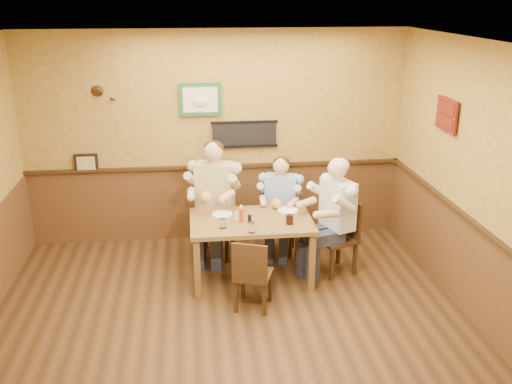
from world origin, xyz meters
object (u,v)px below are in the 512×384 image
chair_near_side (253,273)px  diner_blue_polo (281,210)px  dining_table (251,227)px  cola_tumbler (290,219)px  hot_sauce_bottle (241,214)px  diner_white_elder (337,223)px  salt_shaker (237,216)px  chair_back_right (280,223)px  chair_back_left (216,221)px  chair_right_end (336,238)px  pepper_shaker (250,219)px  water_glass_mid (252,228)px  diner_tan_shirt (215,206)px  water_glass_left (223,223)px

chair_near_side → diner_blue_polo: bearing=-91.4°
dining_table → cola_tumbler: (0.41, -0.18, 0.15)m
dining_table → hot_sauce_bottle: size_ratio=7.67×
diner_white_elder → salt_shaker: (-1.19, -0.03, 0.15)m
chair_back_right → diner_white_elder: size_ratio=0.63×
chair_back_left → hot_sauce_bottle: size_ratio=5.24×
chair_right_end → chair_near_side: (-1.08, -0.70, -0.04)m
chair_near_side → cola_tumbler: cola_tumbler is taller
diner_white_elder → pepper_shaker: (-1.05, -0.15, 0.16)m
chair_back_left → chair_right_end: bearing=-8.2°
chair_back_right → water_glass_mid: bearing=-97.8°
dining_table → pepper_shaker: size_ratio=14.07×
chair_near_side → hot_sauce_bottle: bearing=-64.3°
pepper_shaker → hot_sauce_bottle: bearing=154.0°
chair_back_left → chair_back_right: size_ratio=1.18×
chair_near_side → diner_tan_shirt: (-0.33, 1.33, 0.28)m
diner_blue_polo → cola_tumbler: (-0.04, -0.87, 0.23)m
chair_back_left → pepper_shaker: size_ratio=9.62×
chair_near_side → diner_blue_polo: 1.45m
dining_table → water_glass_left: bearing=-147.9°
chair_back_right → diner_tan_shirt: size_ratio=0.59×
diner_blue_polo → cola_tumbler: 0.90m
water_glass_mid → salt_shaker: water_glass_mid is taller
chair_back_left → chair_right_end: size_ratio=1.06×
cola_tumbler → pepper_shaker: (-0.44, 0.08, -0.01)m
chair_right_end → water_glass_left: 1.43m
chair_back_left → water_glass_mid: size_ratio=8.05×
chair_near_side → cola_tumbler: size_ratio=7.41×
chair_right_end → pepper_shaker: 1.12m
chair_back_left → dining_table: bearing=-44.5°
chair_right_end → diner_blue_polo: (-0.57, 0.65, 0.13)m
chair_right_end → water_glass_left: bearing=-100.6°
chair_back_right → chair_right_end: (0.57, -0.65, 0.05)m
water_glass_left → diner_tan_shirt: bearing=92.8°
chair_back_right → pepper_shaker: bearing=-104.5°
diner_blue_polo → diner_white_elder: (0.57, -0.65, 0.07)m
dining_table → cola_tumbler: 0.48m
chair_back_left → water_glass_mid: 1.16m
chair_back_left → chair_near_side: 1.38m
diner_tan_shirt → salt_shaker: (0.21, -0.67, 0.11)m
water_glass_mid → hot_sauce_bottle: bearing=105.3°
chair_back_left → diner_tan_shirt: (0.00, 0.00, 0.21)m
diner_blue_polo → chair_near_side: bearing=-93.8°
hot_sauce_bottle → salt_shaker: bearing=123.7°
chair_back_left → salt_shaker: chair_back_left is taller
chair_back_right → water_glass_left: water_glass_left is taller
chair_back_right → water_glass_mid: water_glass_mid is taller
chair_near_side → diner_white_elder: 1.31m
salt_shaker → pepper_shaker: pepper_shaker is taller
diner_white_elder → salt_shaker: bearing=-109.5°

